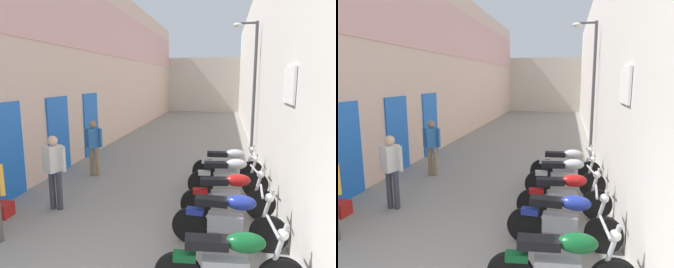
% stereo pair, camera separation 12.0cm
% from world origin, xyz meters
% --- Properties ---
extents(ground_plane, '(39.30, 39.30, 0.00)m').
position_xyz_m(ground_plane, '(0.00, 9.65, 0.00)').
color(ground_plane, gray).
extents(building_left, '(0.45, 23.30, 6.52)m').
position_xyz_m(building_left, '(-3.09, 11.58, 3.29)').
color(building_left, beige).
rests_on(building_left, ground).
extents(building_right, '(0.45, 23.30, 6.16)m').
position_xyz_m(building_right, '(3.10, 11.65, 3.08)').
color(building_right, beige).
rests_on(building_right, ground).
extents(building_far_end, '(8.80, 2.00, 4.41)m').
position_xyz_m(building_far_end, '(0.00, 24.30, 2.20)').
color(building_far_end, beige).
rests_on(building_far_end, ground).
extents(motorcycle_nearest, '(1.85, 0.58, 1.04)m').
position_xyz_m(motorcycle_nearest, '(1.96, 1.03, 0.50)').
color(motorcycle_nearest, black).
rests_on(motorcycle_nearest, ground).
extents(motorcycle_second, '(1.85, 0.58, 1.04)m').
position_xyz_m(motorcycle_second, '(1.96, 2.28, 0.50)').
color(motorcycle_second, black).
rests_on(motorcycle_second, ground).
extents(motorcycle_third, '(1.84, 0.58, 1.04)m').
position_xyz_m(motorcycle_third, '(1.96, 3.34, 0.50)').
color(motorcycle_third, black).
rests_on(motorcycle_third, ground).
extents(motorcycle_fourth, '(1.85, 0.58, 1.04)m').
position_xyz_m(motorcycle_fourth, '(1.96, 4.51, 0.50)').
color(motorcycle_fourth, black).
rests_on(motorcycle_fourth, ground).
extents(motorcycle_fifth, '(1.85, 0.58, 1.04)m').
position_xyz_m(motorcycle_fifth, '(1.96, 5.52, 0.50)').
color(motorcycle_fifth, black).
rests_on(motorcycle_fifth, ground).
extents(pedestrian_mid_alley, '(0.52, 0.39, 1.57)m').
position_xyz_m(pedestrian_mid_alley, '(-1.58, 3.13, 0.92)').
color(pedestrian_mid_alley, '#383842').
rests_on(pedestrian_mid_alley, ground).
extents(pedestrian_further_down, '(0.52, 0.38, 1.57)m').
position_xyz_m(pedestrian_further_down, '(-1.74, 5.43, 0.92)').
color(pedestrian_further_down, '#8C7251').
rests_on(pedestrian_further_down, ground).
extents(plastic_crate, '(0.44, 0.32, 0.28)m').
position_xyz_m(plastic_crate, '(-2.50, 2.60, 0.14)').
color(plastic_crate, red).
rests_on(plastic_crate, ground).
extents(street_lamp, '(0.79, 0.18, 4.50)m').
position_xyz_m(street_lamp, '(2.66, 8.08, 2.64)').
color(street_lamp, '#47474C').
rests_on(street_lamp, ground).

